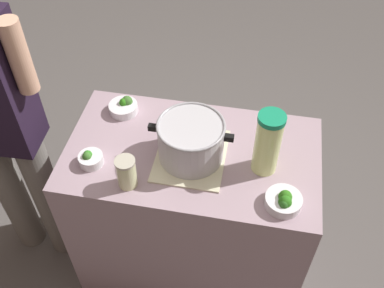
{
  "coord_description": "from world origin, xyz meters",
  "views": [
    {
      "loc": [
        -0.23,
        1.23,
        2.29
      ],
      "look_at": [
        0.0,
        0.0,
        0.94
      ],
      "focal_mm": 41.93,
      "sensor_mm": 36.0,
      "label": 1
    }
  ],
  "objects": [
    {
      "name": "ground_plane",
      "position": [
        0.0,
        0.0,
        0.0
      ],
      "size": [
        8.0,
        8.0,
        0.0
      ],
      "primitive_type": "plane",
      "color": "#595552"
    },
    {
      "name": "counter_slab",
      "position": [
        0.0,
        0.0,
        0.45
      ],
      "size": [
        1.07,
        0.61,
        0.89
      ],
      "primitive_type": "cube",
      "color": "#A08793",
      "rests_on": "ground_plane"
    },
    {
      "name": "dish_cloth",
      "position": [
        0.0,
        0.02,
        0.89
      ],
      "size": [
        0.28,
        0.34,
        0.01
      ],
      "primitive_type": "cube",
      "color": "beige",
      "rests_on": "counter_slab"
    },
    {
      "name": "cooking_pot",
      "position": [
        0.0,
        0.02,
        0.99
      ],
      "size": [
        0.34,
        0.27,
        0.17
      ],
      "color": "#B7B7BC",
      "rests_on": "dish_cloth"
    },
    {
      "name": "lemonade_pitcher",
      "position": [
        -0.3,
        0.03,
        1.03
      ],
      "size": [
        0.11,
        0.11,
        0.29
      ],
      "color": "#DBEE90",
      "rests_on": "counter_slab"
    },
    {
      "name": "mason_jar",
      "position": [
        0.22,
        0.21,
        0.96
      ],
      "size": [
        0.08,
        0.08,
        0.14
      ],
      "color": "beige",
      "rests_on": "counter_slab"
    },
    {
      "name": "broccoli_bowl_front",
      "position": [
        0.35,
        -0.19,
        0.92
      ],
      "size": [
        0.13,
        0.13,
        0.07
      ],
      "color": "silver",
      "rests_on": "counter_slab"
    },
    {
      "name": "broccoli_bowl_center",
      "position": [
        0.4,
        0.13,
        0.92
      ],
      "size": [
        0.1,
        0.1,
        0.06
      ],
      "color": "silver",
      "rests_on": "counter_slab"
    },
    {
      "name": "broccoli_bowl_back",
      "position": [
        -0.39,
        0.2,
        0.92
      ],
      "size": [
        0.14,
        0.14,
        0.07
      ],
      "color": "silver",
      "rests_on": "counter_slab"
    },
    {
      "name": "person_cook",
      "position": [
        0.84,
        0.04,
        0.92
      ],
      "size": [
        0.5,
        0.21,
        1.67
      ],
      "color": "slate",
      "rests_on": "ground_plane"
    }
  ]
}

